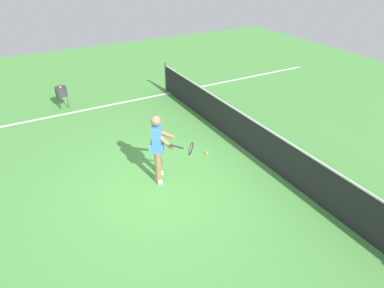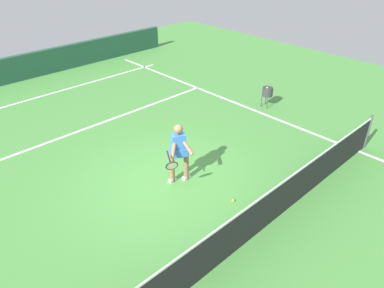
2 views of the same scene
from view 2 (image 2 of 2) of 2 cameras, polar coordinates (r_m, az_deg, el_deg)
name	(u,v)px [view 2 (image 2 of 2)]	position (r m, az deg, el deg)	size (l,w,h in m)	color
ground_plane	(169,183)	(9.02, -3.67, -6.14)	(25.62, 25.62, 0.00)	#4C9342
court_back_wall	(14,69)	(16.57, -26.09, 10.49)	(14.66, 0.24, 1.02)	#23513D
baseline_marking	(40,97)	(14.76, -22.66, 6.87)	(10.66, 0.10, 0.01)	white
service_line_marking	(87,128)	(11.88, -16.10, 2.41)	(9.66, 0.10, 0.01)	white
sideline_left_marking	(282,121)	(12.19, 13.90, 3.51)	(0.10, 17.71, 0.01)	white
court_net	(253,221)	(7.37, 9.49, -11.74)	(10.34, 0.08, 1.03)	#4C4C51
tennis_player	(179,152)	(8.62, -2.10, -1.22)	(1.05, 0.82, 1.55)	#8C6647
tennis_ball_near	(233,200)	(8.49, 6.47, -8.76)	(0.07, 0.07, 0.07)	#D1E533
ball_hopper	(268,92)	(12.92, 11.76, 8.00)	(0.36, 0.36, 0.74)	#333338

